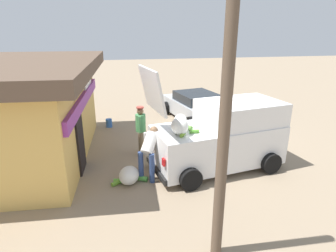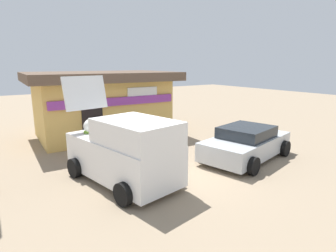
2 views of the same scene
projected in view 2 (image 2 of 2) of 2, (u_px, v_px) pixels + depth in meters
name	position (u px, v px, depth m)	size (l,w,h in m)	color
ground_plane	(165.00, 176.00, 9.21)	(60.00, 60.00, 0.00)	gray
storefront_bar	(102.00, 103.00, 14.19)	(7.20, 5.04, 3.18)	#E0B259
delivery_van	(125.00, 151.00, 8.52)	(2.64, 4.37, 3.17)	white
parked_sedan	(246.00, 143.00, 10.78)	(4.28, 2.89, 1.26)	#B2B7BC
vendor_standing	(131.00, 131.00, 11.18)	(0.56, 0.40, 1.67)	#726047
customer_bending	(89.00, 139.00, 10.18)	(0.77, 0.71, 1.47)	navy
unloaded_banana_pile	(80.00, 154.00, 10.72)	(0.81, 1.05, 0.47)	silver
paint_bucket	(175.00, 134.00, 13.91)	(0.27, 0.27, 0.36)	blue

